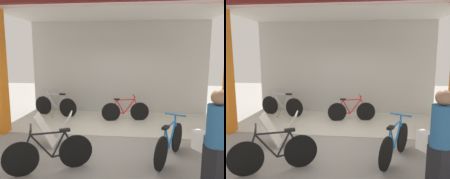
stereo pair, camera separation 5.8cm
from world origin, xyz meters
TOP-DOWN VIEW (x-y plane):
  - ground_plane at (0.00, 0.00)m, footprint 20.70×20.70m
  - shop_facade at (0.00, 1.43)m, footprint 6.55×2.94m
  - bicycle_inside_0 at (0.34, 1.46)m, footprint 1.51×0.42m
  - bicycle_inside_1 at (-2.11, 1.82)m, footprint 1.63×0.56m
  - bicycle_parked_0 at (1.38, -1.18)m, footprint 0.75×1.48m
  - bicycle_parked_1 at (-0.87, -1.89)m, footprint 1.46×0.75m
  - sandwich_board_sign at (-1.23, -0.68)m, footprint 0.94×0.71m
  - pedestrian_2 at (1.86, -2.32)m, footprint 0.49×0.61m

SIDE VIEW (x-z plane):
  - ground_plane at x=0.00m, z-range 0.00..0.00m
  - bicycle_inside_0 at x=0.34m, z-range -0.08..0.76m
  - bicycle_parked_1 at x=-0.87m, z-range -0.09..0.80m
  - bicycle_parked_0 at x=1.38m, z-range -0.09..0.81m
  - bicycle_inside_1 at x=-2.11m, z-range -0.09..0.83m
  - sandwich_board_sign at x=-1.23m, z-range 0.00..0.77m
  - pedestrian_2 at x=1.86m, z-range 0.01..1.66m
  - shop_facade at x=0.00m, z-range 0.16..4.31m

